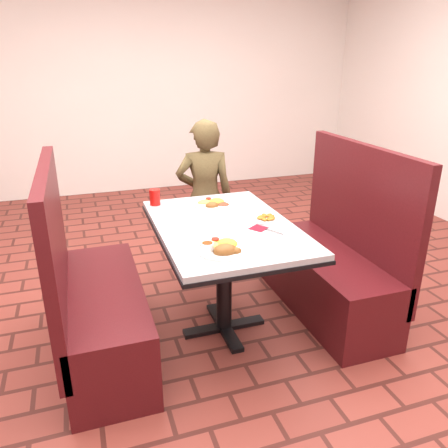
{
  "coord_description": "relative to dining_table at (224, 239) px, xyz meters",
  "views": [
    {
      "loc": [
        -0.79,
        -2.35,
        1.7
      ],
      "look_at": [
        0.0,
        0.0,
        0.75
      ],
      "focal_mm": 35.0,
      "sensor_mm": 36.0,
      "label": 1
    }
  ],
  "objects": [
    {
      "name": "maroon_napkin",
      "position": [
        0.17,
        -0.13,
        0.1
      ],
      "size": [
        0.13,
        0.13,
        0.0
      ],
      "primitive_type": "cube",
      "rotation": [
        0.0,
        0.0,
        0.61
      ],
      "color": "maroon",
      "rests_on": "dining_table"
    },
    {
      "name": "near_dinner_plate",
      "position": [
        -0.13,
        -0.37,
        0.13
      ],
      "size": [
        0.29,
        0.29,
        0.09
      ],
      "rotation": [
        0.0,
        0.0,
        -0.37
      ],
      "color": "white",
      "rests_on": "dining_table"
    },
    {
      "name": "dining_table",
      "position": [
        0.0,
        0.0,
        0.0
      ],
      "size": [
        0.81,
        1.21,
        0.75
      ],
      "color": "#B5B7BA",
      "rests_on": "ground"
    },
    {
      "name": "room",
      "position": [
        0.0,
        0.0,
        1.26
      ],
      "size": [
        7.0,
        7.04,
        2.82
      ],
      "color": "brown",
      "rests_on": "ground"
    },
    {
      "name": "paper_napkin",
      "position": [
        0.27,
        -0.48,
        0.1
      ],
      "size": [
        0.21,
        0.17,
        0.01
      ],
      "primitive_type": "cube",
      "rotation": [
        0.0,
        0.0,
        0.06
      ],
      "color": "white",
      "rests_on": "dining_table"
    },
    {
      "name": "plantain_plate",
      "position": [
        0.27,
        -0.03,
        0.11
      ],
      "size": [
        0.19,
        0.19,
        0.03
      ],
      "rotation": [
        0.0,
        0.0,
        -0.03
      ],
      "color": "white",
      "rests_on": "dining_table"
    },
    {
      "name": "booth_bench_right",
      "position": [
        0.8,
        0.0,
        -0.32
      ],
      "size": [
        0.47,
        1.2,
        1.17
      ],
      "color": "#4F1215",
      "rests_on": "ground"
    },
    {
      "name": "booth_bench_left",
      "position": [
        -0.8,
        0.0,
        -0.32
      ],
      "size": [
        0.47,
        1.2,
        1.17
      ],
      "color": "#4F1215",
      "rests_on": "ground"
    },
    {
      "name": "fork_utensil",
      "position": [
        -0.11,
        -0.33,
        0.11
      ],
      "size": [
        0.04,
        0.15,
        0.0
      ],
      "primitive_type": "cube",
      "rotation": [
        0.0,
        0.0,
        -0.21
      ],
      "color": "silver",
      "rests_on": "dining_table"
    },
    {
      "name": "knife_utensil",
      "position": [
        -0.05,
        -0.36,
        0.11
      ],
      "size": [
        0.03,
        0.17,
        0.0
      ],
      "primitive_type": "cube",
      "rotation": [
        0.0,
        0.0,
        0.11
      ],
      "color": "silver",
      "rests_on": "dining_table"
    },
    {
      "name": "lettuce_shreds",
      "position": [
        0.04,
        0.06,
        0.1
      ],
      "size": [
        0.28,
        0.32,
        0.0
      ],
      "primitive_type": null,
      "color": "#8FCF52",
      "rests_on": "dining_table"
    },
    {
      "name": "far_dinner_plate",
      "position": [
        0.05,
        0.35,
        0.12
      ],
      "size": [
        0.27,
        0.27,
        0.07
      ],
      "rotation": [
        0.0,
        0.0,
        -0.26
      ],
      "color": "white",
      "rests_on": "dining_table"
    },
    {
      "name": "diner_person",
      "position": [
        0.14,
        0.92,
        -0.02
      ],
      "size": [
        0.51,
        0.38,
        1.26
      ],
      "primitive_type": "imported",
      "rotation": [
        0.0,
        0.0,
        2.95
      ],
      "color": "brown",
      "rests_on": "ground"
    },
    {
      "name": "red_tumbler",
      "position": [
        -0.33,
        0.5,
        0.15
      ],
      "size": [
        0.07,
        0.07,
        0.11
      ],
      "primitive_type": "cylinder",
      "color": "red",
      "rests_on": "dining_table"
    },
    {
      "name": "spoon_utensil",
      "position": [
        0.23,
        -0.22,
        0.1
      ],
      "size": [
        0.07,
        0.12,
        0.0
      ],
      "primitive_type": "cube",
      "rotation": [
        0.0,
        0.0,
        0.48
      ],
      "color": "silver",
      "rests_on": "dining_table"
    }
  ]
}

